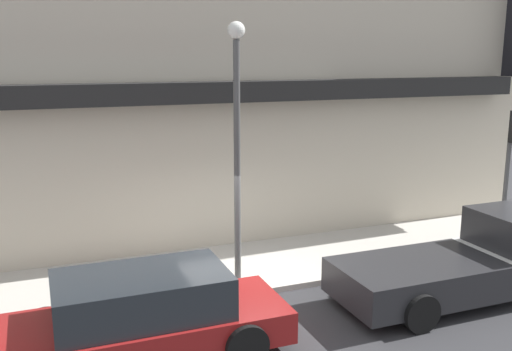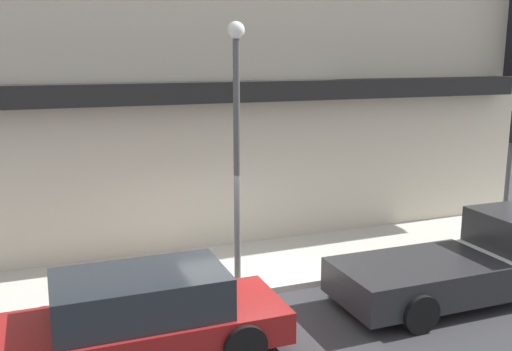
% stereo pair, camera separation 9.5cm
% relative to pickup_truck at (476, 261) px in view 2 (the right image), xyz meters
% --- Properties ---
extents(ground_plane, '(80.00, 80.00, 0.00)m').
position_rel_pickup_truck_xyz_m(ground_plane, '(-4.49, 1.61, -0.76)').
color(ground_plane, '#2D2D30').
extents(sidewalk, '(36.00, 3.07, 0.13)m').
position_rel_pickup_truck_xyz_m(sidewalk, '(-4.49, 3.14, -0.69)').
color(sidewalk, '#B7B2A8').
rests_on(sidewalk, ground).
extents(building, '(19.80, 3.80, 10.68)m').
position_rel_pickup_truck_xyz_m(building, '(-4.47, 6.16, 3.84)').
color(building, '#BCB29E').
rests_on(building, ground).
extents(pickup_truck, '(5.49, 2.13, 1.71)m').
position_rel_pickup_truck_xyz_m(pickup_truck, '(0.00, 0.00, 0.00)').
color(pickup_truck, white).
rests_on(pickup_truck, ground).
extents(parked_car, '(4.86, 2.02, 1.49)m').
position_rel_pickup_truck_xyz_m(parked_car, '(-6.99, 0.00, -0.03)').
color(parked_car, maroon).
rests_on(parked_car, ground).
extents(fire_hydrant, '(0.20, 0.20, 0.61)m').
position_rel_pickup_truck_xyz_m(fire_hydrant, '(-7.20, 2.16, -0.32)').
color(fire_hydrant, red).
rests_on(fire_hydrant, sidewalk).
extents(street_lamp, '(0.36, 0.36, 5.52)m').
position_rel_pickup_truck_xyz_m(street_lamp, '(-4.51, 2.25, 2.83)').
color(street_lamp, '#4C4C4C').
rests_on(street_lamp, sidewalk).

